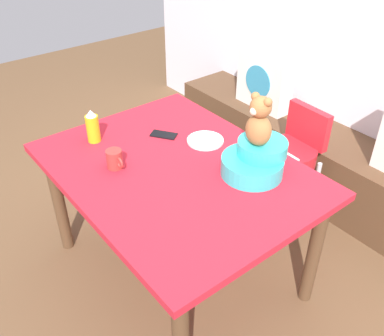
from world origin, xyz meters
TOP-DOWN VIEW (x-y plane):
  - ground_plane at (0.00, 0.00)m, footprint 8.00×8.00m
  - back_wall at (0.00, 1.54)m, footprint 4.40×0.10m
  - window_bench at (0.00, 1.27)m, footprint 2.60×0.44m
  - pillow_floral_left at (-0.58, 1.25)m, footprint 0.44×0.15m
  - dining_table at (0.00, 0.00)m, footprint 1.36×1.04m
  - highchair at (0.06, 0.83)m, footprint 0.34×0.46m
  - infant_seat_teal at (0.27, 0.27)m, footprint 0.30×0.33m
  - teddy_bear at (0.27, 0.27)m, footprint 0.13×0.12m
  - ketchup_bottle at (-0.48, -0.20)m, footprint 0.07×0.07m
  - coffee_mug at (-0.18, -0.24)m, footprint 0.12×0.08m
  - dinner_plate_near at (-0.10, 0.27)m, footprint 0.20×0.20m
  - cell_phone at (-0.29, 0.13)m, footprint 0.16×0.14m

SIDE VIEW (x-z plane):
  - ground_plane at x=0.00m, z-range 0.00..0.00m
  - window_bench at x=0.00m, z-range 0.00..0.46m
  - highchair at x=0.06m, z-range 0.13..0.92m
  - dining_table at x=0.00m, z-range 0.28..1.02m
  - pillow_floral_left at x=-0.58m, z-range 0.46..0.90m
  - cell_phone at x=-0.29m, z-range 0.74..0.75m
  - dinner_plate_near at x=-0.10m, z-range 0.74..0.75m
  - coffee_mug at x=-0.18m, z-range 0.74..0.84m
  - infant_seat_teal at x=0.27m, z-range 0.73..0.89m
  - ketchup_bottle at x=-0.48m, z-range 0.73..0.92m
  - teddy_bear at x=0.27m, z-range 0.89..1.14m
  - back_wall at x=0.00m, z-range 0.00..2.60m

